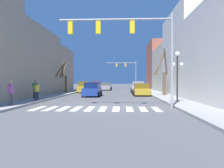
{
  "coord_description": "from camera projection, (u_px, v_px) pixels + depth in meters",
  "views": [
    {
      "loc": [
        1.76,
        -15.27,
        1.9
      ],
      "look_at": [
        -0.17,
        25.75,
        1.29
      ],
      "focal_mm": 35.0,
      "sensor_mm": 36.0,
      "label": 1
    }
  ],
  "objects": [
    {
      "name": "sidewalk_left",
      "position": [
        6.0,
        106.0,
        15.67
      ],
      "size": [
        2.42,
        90.0,
        0.15
      ],
      "color": "gray",
      "rests_on": "ground_plane"
    },
    {
      "name": "sidewalk_right",
      "position": [
        193.0,
        107.0,
        15.05
      ],
      "size": [
        2.42,
        90.0,
        0.15
      ],
      "color": "gray",
      "rests_on": "ground_plane"
    },
    {
      "name": "car_driving_away_lane",
      "position": [
        106.0,
        86.0,
        44.27
      ],
      "size": [
        2.11,
        4.45,
        1.59
      ],
      "rotation": [
        0.0,
        0.0,
        -1.57
      ],
      "color": "gray",
      "rests_on": "ground_plane"
    },
    {
      "name": "building_row_left",
      "position": [
        13.0,
        58.0,
        25.23
      ],
      "size": [
        6.0,
        33.27,
        10.55
      ],
      "color": "tan",
      "rests_on": "ground_plane"
    },
    {
      "name": "street_tree_left_far",
      "position": [
        163.0,
        76.0,
        26.64
      ],
      "size": [
        2.06,
        2.05,
        5.79
      ],
      "color": "brown",
      "rests_on": "sidewalk_right"
    },
    {
      "name": "car_driving_toward_lane",
      "position": [
        92.0,
        90.0,
        26.75
      ],
      "size": [
        2.07,
        4.84,
        1.71
      ],
      "rotation": [
        0.0,
        0.0,
        -1.57
      ],
      "color": "navy",
      "rests_on": "ground_plane"
    },
    {
      "name": "street_tree_right_mid",
      "position": [
        64.0,
        77.0,
        31.95
      ],
      "size": [
        1.6,
        1.58,
        4.86
      ],
      "color": "brown",
      "rests_on": "sidewalk_left"
    },
    {
      "name": "street_lamp_right_corner",
      "position": [
        177.0,
        66.0,
        17.4
      ],
      "size": [
        0.95,
        0.36,
        4.08
      ],
      "color": "black",
      "rests_on": "sidewalk_right"
    },
    {
      "name": "car_parked_right_mid",
      "position": [
        97.0,
        86.0,
        50.79
      ],
      "size": [
        2.11,
        4.68,
        1.71
      ],
      "rotation": [
        0.0,
        0.0,
        1.57
      ],
      "color": "red",
      "rests_on": "ground_plane"
    },
    {
      "name": "ground_plane",
      "position": [
        97.0,
        108.0,
        15.36
      ],
      "size": [
        240.0,
        240.0,
        0.0
      ],
      "primitive_type": "plane",
      "color": "#4C4C4F"
    },
    {
      "name": "pedestrian_near_right_corner",
      "position": [
        11.0,
        90.0,
        15.5
      ],
      "size": [
        0.27,
        0.77,
        1.79
      ],
      "rotation": [
        0.0,
        0.0,
        1.65
      ],
      "color": "#4C4C51",
      "rests_on": "sidewalk_left"
    },
    {
      "name": "car_parked_left_mid",
      "position": [
        138.0,
        87.0,
        34.89
      ],
      "size": [
        2.13,
        4.78,
        1.79
      ],
      "rotation": [
        0.0,
        0.0,
        1.57
      ],
      "color": "silver",
      "rests_on": "ground_plane"
    },
    {
      "name": "pedestrian_waiting_at_curb",
      "position": [
        37.0,
        90.0,
        19.6
      ],
      "size": [
        0.38,
        0.66,
        1.62
      ],
      "rotation": [
        0.0,
        0.0,
        4.25
      ],
      "color": "#282D47",
      "rests_on": "sidewalk_left"
    },
    {
      "name": "crosswalk_stripes",
      "position": [
        96.0,
        109.0,
        14.78
      ],
      "size": [
        8.55,
        2.6,
        0.01
      ],
      "color": "white",
      "rests_on": "ground_plane"
    },
    {
      "name": "pedestrian_on_left_sidewalk",
      "position": [
        35.0,
        87.0,
        21.89
      ],
      "size": [
        0.78,
        0.25,
        1.83
      ],
      "rotation": [
        0.0,
        0.0,
        3.16
      ],
      "color": "black",
      "rests_on": "sidewalk_left"
    },
    {
      "name": "traffic_signal_far",
      "position": [
        127.0,
        69.0,
        54.3
      ],
      "size": [
        7.52,
        0.28,
        6.77
      ],
      "color": "gray",
      "rests_on": "ground_plane"
    },
    {
      "name": "traffic_signal_near",
      "position": [
        130.0,
        37.0,
        14.99
      ],
      "size": [
        7.86,
        0.28,
        6.53
      ],
      "color": "gray",
      "rests_on": "ground_plane"
    },
    {
      "name": "car_at_intersection",
      "position": [
        141.0,
        90.0,
        28.19
      ],
      "size": [
        2.16,
        4.62,
        1.59
      ],
      "rotation": [
        0.0,
        0.0,
        1.57
      ],
      "color": "#A38423",
      "rests_on": "ground_plane"
    },
    {
      "name": "car_parked_right_near",
      "position": [
        85.0,
        87.0,
        35.25
      ],
      "size": [
        2.09,
        4.58,
        1.8
      ],
      "rotation": [
        0.0,
        0.0,
        1.57
      ],
      "color": "#A38423",
      "rests_on": "ground_plane"
    },
    {
      "name": "building_row_right",
      "position": [
        182.0,
        63.0,
        33.09
      ],
      "size": [
        6.0,
        46.93,
        10.57
      ],
      "color": "beige",
      "rests_on": "ground_plane"
    }
  ]
}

